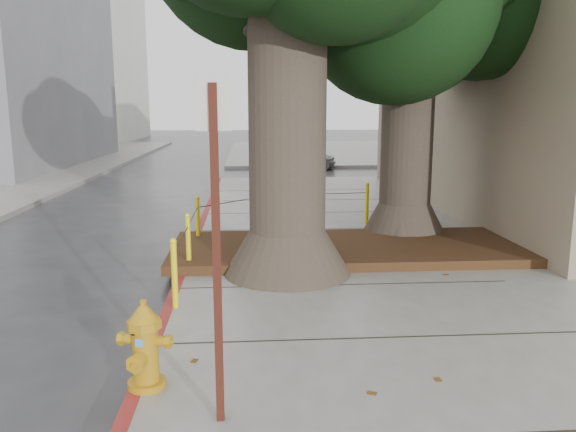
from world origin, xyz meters
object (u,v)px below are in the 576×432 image
Objects in this scene: fire_hydrant at (145,345)px; car_silver at (297,156)px; signpost at (216,236)px; car_dark at (27,159)px; car_red at (447,158)px.

car_silver is (3.27, 20.73, 0.03)m from fire_hydrant.
signpost reaches higher than car_dark.
car_dark is at bearing 112.88° from signpost.
car_silver is 6.90m from car_red.
car_red reaches higher than fire_hydrant.
fire_hydrant is at bearing 138.13° from signpost.
fire_hydrant is at bearing 156.91° from car_red.
signpost is at bearing 159.22° from car_red.
car_dark is (-8.44, 19.74, 0.09)m from fire_hydrant.
car_silver reaches higher than fire_hydrant.
car_red is at bearing -93.30° from car_silver.
signpost is 0.80× the size of car_silver.
car_dark is (-18.60, -0.57, 0.14)m from car_red.
car_red is 18.61m from car_dark.
fire_hydrant is 1.52m from signpost.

